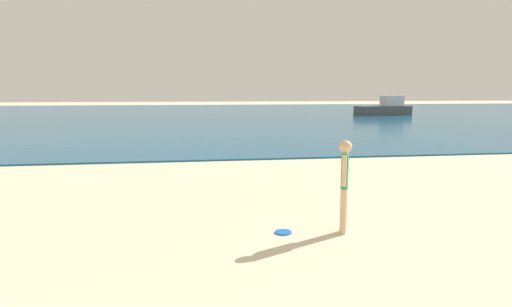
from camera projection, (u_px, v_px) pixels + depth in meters
name	position (u px, v px, depth m)	size (l,w,h in m)	color
water	(205.00, 114.00, 43.32)	(160.00, 60.00, 0.06)	#14567F
person_standing	(344.00, 181.00, 6.73)	(0.21, 0.33, 1.56)	#DDAD84
frisbee	(283.00, 232.00, 6.85)	(0.28, 0.28, 0.03)	blue
boat_far	(385.00, 108.00, 40.56)	(5.83, 2.76, 1.90)	#4C4C51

